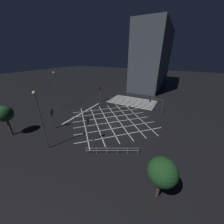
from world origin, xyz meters
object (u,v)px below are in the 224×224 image
at_px(traffic_light_ne_main, 53,115).
at_px(traffic_light_se_cross, 100,91).
at_px(traffic_light_ne_cross, 51,116).
at_px(street_tree_near, 4,114).
at_px(traffic_light_median_north, 88,125).
at_px(traffic_light_se_main, 100,91).
at_px(street_lamp_west, 40,114).
at_px(street_lamp_east, 56,86).
at_px(traffic_light_sw_main, 155,102).
at_px(street_tree_far, 162,172).

bearing_deg(traffic_light_ne_main, traffic_light_se_cross, 93.12).
height_order(traffic_light_ne_cross, street_tree_near, street_tree_near).
bearing_deg(traffic_light_median_north, traffic_light_se_main, 26.84).
xyz_separation_m(street_lamp_west, street_tree_near, (8.50, 0.70, -1.60)).
bearing_deg(street_lamp_west, street_tree_near, 4.69).
xyz_separation_m(traffic_light_ne_main, street_lamp_west, (-3.51, 4.21, 2.71)).
relative_size(traffic_light_ne_cross, street_lamp_west, 0.40).
bearing_deg(traffic_light_median_north, street_tree_near, 109.93).
distance_m(traffic_light_median_north, street_lamp_west, 6.49).
height_order(traffic_light_ne_cross, traffic_light_se_cross, traffic_light_se_cross).
bearing_deg(street_lamp_east, traffic_light_ne_cross, 132.54).
xyz_separation_m(traffic_light_ne_cross, street_tree_near, (4.56, 4.85, 1.48)).
bearing_deg(traffic_light_se_cross, street_lamp_west, 11.93).
xyz_separation_m(traffic_light_sw_main, traffic_light_se_cross, (15.71, -0.65, 0.43)).
relative_size(traffic_light_ne_main, street_lamp_east, 0.44).
bearing_deg(traffic_light_ne_cross, traffic_light_median_north, -91.06).
xyz_separation_m(street_lamp_east, street_tree_near, (-2.35, 12.37, -1.80)).
distance_m(traffic_light_sw_main, street_lamp_east, 23.95).
relative_size(traffic_light_ne_main, traffic_light_se_main, 0.87).
bearing_deg(traffic_light_se_main, street_tree_near, -102.83).
height_order(traffic_light_sw_main, traffic_light_ne_main, traffic_light_ne_main).
bearing_deg(traffic_light_se_main, street_lamp_east, -129.82).
distance_m(traffic_light_ne_cross, traffic_light_se_cross, 16.76).
bearing_deg(street_tree_far, traffic_light_se_main, -45.90).
bearing_deg(street_lamp_east, street_lamp_west, 132.88).
height_order(traffic_light_median_north, street_lamp_east, street_lamp_east).
distance_m(traffic_light_se_main, street_lamp_west, 20.67).
relative_size(traffic_light_ne_cross, street_tree_near, 0.66).
distance_m(traffic_light_median_north, traffic_light_se_main, 18.15).
relative_size(traffic_light_sw_main, traffic_light_ne_cross, 0.99).
bearing_deg(traffic_light_ne_cross, street_tree_far, -101.03).
height_order(traffic_light_median_north, traffic_light_se_cross, traffic_light_median_north).
bearing_deg(street_lamp_west, traffic_light_sw_main, -119.15).
bearing_deg(traffic_light_ne_main, traffic_light_median_north, -1.55).
xyz_separation_m(traffic_light_ne_main, traffic_light_se_main, (0.23, -15.98, 0.39)).
height_order(traffic_light_ne_main, traffic_light_se_main, traffic_light_se_main).
bearing_deg(street_tree_far, street_tree_near, 2.55).
height_order(traffic_light_sw_main, street_tree_near, street_tree_near).
xyz_separation_m(street_lamp_east, street_tree_far, (-26.32, 11.31, -2.43)).
bearing_deg(street_tree_near, traffic_light_sw_main, -133.37).
bearing_deg(traffic_light_sw_main, traffic_light_ne_cross, 46.58).
xyz_separation_m(traffic_light_sw_main, street_tree_near, (19.79, 20.95, 1.41)).
relative_size(traffic_light_sw_main, traffic_light_se_cross, 0.83).
relative_size(traffic_light_ne_main, traffic_light_se_cross, 0.95).
bearing_deg(street_tree_far, street_lamp_west, 1.36).
xyz_separation_m(traffic_light_sw_main, traffic_light_ne_cross, (15.23, 16.09, -0.07)).
distance_m(traffic_light_se_main, street_tree_near, 21.44).
bearing_deg(street_tree_far, traffic_light_ne_main, -11.45).
bearing_deg(street_lamp_east, traffic_light_se_cross, -124.87).
bearing_deg(street_lamp_west, traffic_light_ne_cross, -46.51).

